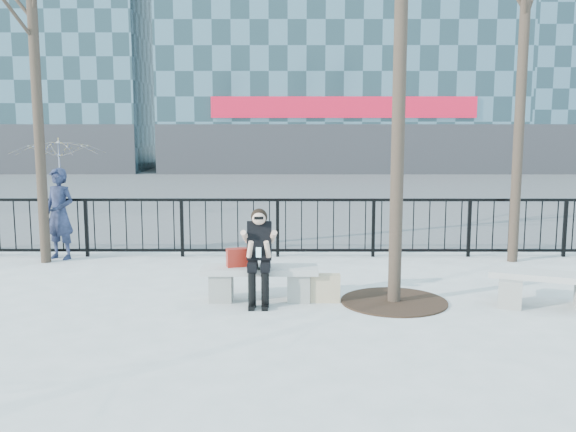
{
  "coord_description": "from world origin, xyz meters",
  "views": [
    {
      "loc": [
        0.42,
        -8.88,
        2.53
      ],
      "look_at": [
        0.4,
        0.8,
        1.1
      ],
      "focal_mm": 40.0,
      "sensor_mm": 36.0,
      "label": 1
    }
  ],
  "objects_px": {
    "bench_main": "(260,280)",
    "bench_second": "(549,286)",
    "seated_woman": "(259,257)",
    "standing_man": "(60,214)"
  },
  "relations": [
    {
      "from": "bench_main",
      "to": "standing_man",
      "type": "xyz_separation_m",
      "value": [
        -3.82,
        2.8,
        0.54
      ]
    },
    {
      "from": "bench_main",
      "to": "seated_woman",
      "type": "bearing_deg",
      "value": -90.0
    },
    {
      "from": "bench_second",
      "to": "seated_woman",
      "type": "distance_m",
      "value": 4.02
    },
    {
      "from": "bench_main",
      "to": "standing_man",
      "type": "height_order",
      "value": "standing_man"
    },
    {
      "from": "seated_woman",
      "to": "bench_second",
      "type": "bearing_deg",
      "value": -1.94
    },
    {
      "from": "bench_main",
      "to": "seated_woman",
      "type": "relative_size",
      "value": 1.23
    },
    {
      "from": "bench_main",
      "to": "standing_man",
      "type": "relative_size",
      "value": 0.98
    },
    {
      "from": "bench_second",
      "to": "standing_man",
      "type": "bearing_deg",
      "value": 178.64
    },
    {
      "from": "seated_woman",
      "to": "standing_man",
      "type": "height_order",
      "value": "standing_man"
    },
    {
      "from": "bench_main",
      "to": "bench_second",
      "type": "height_order",
      "value": "bench_main"
    }
  ]
}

